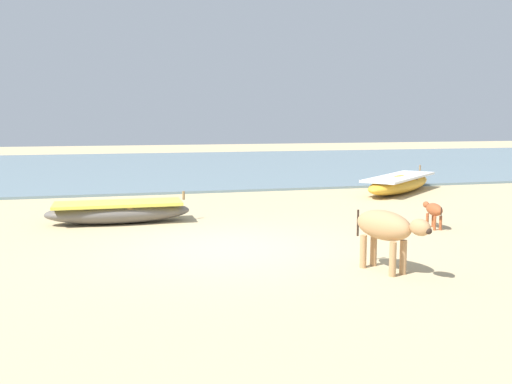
# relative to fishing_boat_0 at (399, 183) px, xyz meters

# --- Properties ---
(ground) EXTENTS (80.00, 80.00, 0.00)m
(ground) POSITION_rel_fishing_boat_0_xyz_m (-6.88, -6.33, -0.29)
(ground) COLOR tan
(sea_water) EXTENTS (60.00, 20.00, 0.08)m
(sea_water) POSITION_rel_fishing_boat_0_xyz_m (-6.88, 11.32, -0.25)
(sea_water) COLOR slate
(sea_water) RESTS_ON ground
(fishing_boat_0) EXTENTS (3.99, 3.73, 0.74)m
(fishing_boat_0) POSITION_rel_fishing_boat_0_xyz_m (0.00, 0.00, 0.00)
(fishing_boat_0) COLOR gold
(fishing_boat_0) RESTS_ON ground
(fishing_boat_2) EXTENTS (3.22, 1.00, 0.68)m
(fishing_boat_2) POSITION_rel_fishing_boat_0_xyz_m (-8.77, -3.26, -0.03)
(fishing_boat_2) COLOR #5B5651
(fishing_boat_2) RESTS_ON ground
(cow_adult_tan) EXTENTS (0.78, 1.43, 0.96)m
(cow_adult_tan) POSITION_rel_fishing_boat_0_xyz_m (-4.85, -8.55, 0.39)
(cow_adult_tan) COLOR tan
(cow_adult_tan) RESTS_ON ground
(calf_near_rust) EXTENTS (0.30, 0.85, 0.55)m
(calf_near_rust) POSITION_rel_fishing_boat_0_xyz_m (-2.21, -5.60, 0.10)
(calf_near_rust) COLOR #9E4C28
(calf_near_rust) RESTS_ON ground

